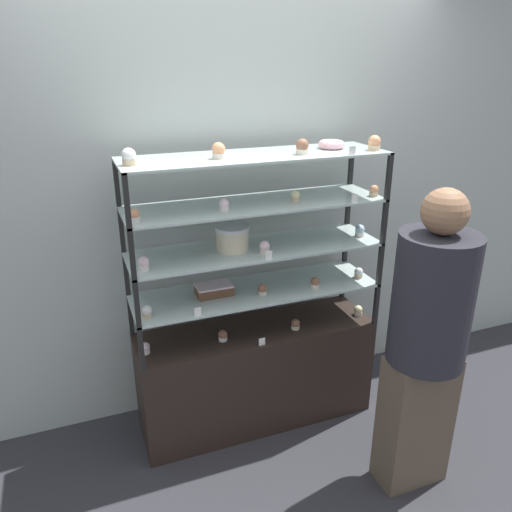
# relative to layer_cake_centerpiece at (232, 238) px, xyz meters

# --- Properties ---
(ground_plane) EXTENTS (20.00, 20.00, 0.00)m
(ground_plane) POSITION_rel_layer_cake_centerpiece_xyz_m (0.13, -0.01, -1.19)
(ground_plane) COLOR #2D2D33
(back_wall) EXTENTS (8.00, 0.05, 2.60)m
(back_wall) POSITION_rel_layer_cake_centerpiece_xyz_m (0.13, 0.33, 0.11)
(back_wall) COLOR #A8B2AD
(back_wall) RESTS_ON ground_plane
(display_base) EXTENTS (1.38, 0.40, 0.62)m
(display_base) POSITION_rel_layer_cake_centerpiece_xyz_m (0.13, -0.01, -0.88)
(display_base) COLOR black
(display_base) RESTS_ON ground_plane
(display_riser_lower) EXTENTS (1.38, 0.40, 0.25)m
(display_riser_lower) POSITION_rel_layer_cake_centerpiece_xyz_m (0.13, -0.01, -0.33)
(display_riser_lower) COLOR black
(display_riser_lower) RESTS_ON display_base
(display_riser_middle) EXTENTS (1.38, 0.40, 0.25)m
(display_riser_middle) POSITION_rel_layer_cake_centerpiece_xyz_m (0.13, -0.01, -0.08)
(display_riser_middle) COLOR black
(display_riser_middle) RESTS_ON display_riser_lower
(display_riser_upper) EXTENTS (1.38, 0.40, 0.25)m
(display_riser_upper) POSITION_rel_layer_cake_centerpiece_xyz_m (0.13, -0.01, 0.17)
(display_riser_upper) COLOR black
(display_riser_upper) RESTS_ON display_riser_middle
(display_riser_top) EXTENTS (1.38, 0.40, 0.25)m
(display_riser_top) POSITION_rel_layer_cake_centerpiece_xyz_m (0.13, -0.01, 0.42)
(display_riser_top) COLOR black
(display_riser_top) RESTS_ON display_riser_upper
(layer_cake_centerpiece) EXTENTS (0.18, 0.18, 0.13)m
(layer_cake_centerpiece) POSITION_rel_layer_cake_centerpiece_xyz_m (0.00, 0.00, 0.00)
(layer_cake_centerpiece) COLOR beige
(layer_cake_centerpiece) RESTS_ON display_riser_middle
(sheet_cake_frosted) EXTENTS (0.20, 0.12, 0.06)m
(sheet_cake_frosted) POSITION_rel_layer_cake_centerpiece_xyz_m (-0.11, 0.01, -0.29)
(sheet_cake_frosted) COLOR brown
(sheet_cake_frosted) RESTS_ON display_riser_lower
(cupcake_0) EXTENTS (0.05, 0.05, 0.06)m
(cupcake_0) POSITION_rel_layer_cake_centerpiece_xyz_m (-0.51, -0.04, -0.54)
(cupcake_0) COLOR white
(cupcake_0) RESTS_ON display_base
(cupcake_1) EXTENTS (0.05, 0.05, 0.06)m
(cupcake_1) POSITION_rel_layer_cake_centerpiece_xyz_m (-0.09, -0.07, -0.54)
(cupcake_1) COLOR white
(cupcake_1) RESTS_ON display_base
(cupcake_2) EXTENTS (0.05, 0.05, 0.06)m
(cupcake_2) POSITION_rel_layer_cake_centerpiece_xyz_m (0.34, -0.10, -0.54)
(cupcake_2) COLOR beige
(cupcake_2) RESTS_ON display_base
(cupcake_3) EXTENTS (0.05, 0.05, 0.06)m
(cupcake_3) POSITION_rel_layer_cake_centerpiece_xyz_m (0.77, -0.08, -0.54)
(cupcake_3) COLOR beige
(cupcake_3) RESTS_ON display_base
(price_tag_0) EXTENTS (0.04, 0.00, 0.04)m
(price_tag_0) POSITION_rel_layer_cake_centerpiece_xyz_m (0.09, -0.19, -0.55)
(price_tag_0) COLOR white
(price_tag_0) RESTS_ON display_base
(cupcake_4) EXTENTS (0.05, 0.05, 0.06)m
(cupcake_4) POSITION_rel_layer_cake_centerpiece_xyz_m (-0.49, -0.12, -0.29)
(cupcake_4) COLOR #CCB28C
(cupcake_4) RESTS_ON display_riser_lower
(cupcake_5) EXTENTS (0.05, 0.05, 0.06)m
(cupcake_5) POSITION_rel_layer_cake_centerpiece_xyz_m (0.14, -0.09, -0.29)
(cupcake_5) COLOR beige
(cupcake_5) RESTS_ON display_riser_lower
(cupcake_6) EXTENTS (0.05, 0.05, 0.06)m
(cupcake_6) POSITION_rel_layer_cake_centerpiece_xyz_m (0.45, -0.11, -0.29)
(cupcake_6) COLOR beige
(cupcake_6) RESTS_ON display_riser_lower
(cupcake_7) EXTENTS (0.05, 0.05, 0.06)m
(cupcake_7) POSITION_rel_layer_cake_centerpiece_xyz_m (0.75, -0.08, -0.29)
(cupcake_7) COLOR #CCB28C
(cupcake_7) RESTS_ON display_riser_lower
(price_tag_1) EXTENTS (0.04, 0.00, 0.04)m
(price_tag_1) POSITION_rel_layer_cake_centerpiece_xyz_m (-0.25, -0.19, -0.29)
(price_tag_1) COLOR white
(price_tag_1) RESTS_ON display_riser_lower
(cupcake_8) EXTENTS (0.05, 0.05, 0.07)m
(cupcake_8) POSITION_rel_layer_cake_centerpiece_xyz_m (-0.49, -0.11, -0.03)
(cupcake_8) COLOR white
(cupcake_8) RESTS_ON display_riser_middle
(cupcake_9) EXTENTS (0.05, 0.05, 0.07)m
(cupcake_9) POSITION_rel_layer_cake_centerpiece_xyz_m (0.14, -0.11, -0.03)
(cupcake_9) COLOR beige
(cupcake_9) RESTS_ON display_riser_middle
(cupcake_10) EXTENTS (0.05, 0.05, 0.07)m
(cupcake_10) POSITION_rel_layer_cake_centerpiece_xyz_m (0.75, -0.06, -0.03)
(cupcake_10) COLOR white
(cupcake_10) RESTS_ON display_riser_middle
(price_tag_2) EXTENTS (0.04, 0.00, 0.04)m
(price_tag_2) POSITION_rel_layer_cake_centerpiece_xyz_m (0.13, -0.19, -0.04)
(price_tag_2) COLOR white
(price_tag_2) RESTS_ON display_riser_middle
(cupcake_11) EXTENTS (0.05, 0.05, 0.06)m
(cupcake_11) POSITION_rel_layer_cake_centerpiece_xyz_m (-0.51, -0.12, 0.21)
(cupcake_11) COLOR white
(cupcake_11) RESTS_ON display_riser_upper
(cupcake_12) EXTENTS (0.05, 0.05, 0.06)m
(cupcake_12) POSITION_rel_layer_cake_centerpiece_xyz_m (-0.07, -0.09, 0.21)
(cupcake_12) COLOR white
(cupcake_12) RESTS_ON display_riser_upper
(cupcake_13) EXTENTS (0.05, 0.05, 0.06)m
(cupcake_13) POSITION_rel_layer_cake_centerpiece_xyz_m (0.33, -0.07, 0.21)
(cupcake_13) COLOR #CCB28C
(cupcake_13) RESTS_ON display_riser_upper
(cupcake_14) EXTENTS (0.05, 0.05, 0.06)m
(cupcake_14) POSITION_rel_layer_cake_centerpiece_xyz_m (0.78, -0.12, 0.21)
(cupcake_14) COLOR #CCB28C
(cupcake_14) RESTS_ON display_riser_upper
(price_tag_3) EXTENTS (0.04, 0.00, 0.04)m
(price_tag_3) POSITION_rel_layer_cake_centerpiece_xyz_m (0.61, -0.19, 0.21)
(price_tag_3) COLOR white
(price_tag_3) RESTS_ON display_riser_upper
(cupcake_15) EXTENTS (0.07, 0.07, 0.08)m
(cupcake_15) POSITION_rel_layer_cake_centerpiece_xyz_m (-0.50, -0.06, 0.47)
(cupcake_15) COLOR #CCB28C
(cupcake_15) RESTS_ON display_riser_top
(cupcake_16) EXTENTS (0.07, 0.07, 0.08)m
(cupcake_16) POSITION_rel_layer_cake_centerpiece_xyz_m (-0.08, -0.05, 0.47)
(cupcake_16) COLOR beige
(cupcake_16) RESTS_ON display_riser_top
(cupcake_17) EXTENTS (0.07, 0.07, 0.08)m
(cupcake_17) POSITION_rel_layer_cake_centerpiece_xyz_m (0.35, -0.09, 0.47)
(cupcake_17) COLOR beige
(cupcake_17) RESTS_ON display_riser_top
(cupcake_18) EXTENTS (0.07, 0.07, 0.08)m
(cupcake_18) POSITION_rel_layer_cake_centerpiece_xyz_m (0.76, -0.12, 0.47)
(cupcake_18) COLOR #CCB28C
(cupcake_18) RESTS_ON display_riser_top
(price_tag_4) EXTENTS (0.04, 0.00, 0.04)m
(price_tag_4) POSITION_rel_layer_cake_centerpiece_xyz_m (0.58, -0.19, 0.46)
(price_tag_4) COLOR white
(price_tag_4) RESTS_ON display_riser_top
(donut_glazed) EXTENTS (0.14, 0.14, 0.04)m
(donut_glazed) POSITION_rel_layer_cake_centerpiece_xyz_m (0.57, 0.01, 0.46)
(donut_glazed) COLOR #EFB2BC
(donut_glazed) RESTS_ON display_riser_top
(customer_figure) EXTENTS (0.37, 0.37, 1.57)m
(customer_figure) POSITION_rel_layer_cake_centerpiece_xyz_m (0.71, -0.75, -0.35)
(customer_figure) COLOR brown
(customer_figure) RESTS_ON ground_plane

